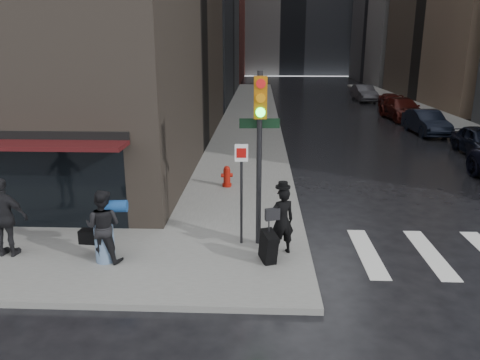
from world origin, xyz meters
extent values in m
plane|color=black|center=(0.00, 0.00, 0.00)|extent=(140.00, 140.00, 0.00)
cube|color=slate|center=(0.00, 27.00, 0.07)|extent=(4.00, 50.00, 0.15)
cube|color=slate|center=(13.50, 27.00, 0.07)|extent=(3.00, 50.00, 0.15)
cube|color=silver|center=(3.50, 1.00, 0.01)|extent=(0.50, 3.00, 0.01)
cube|color=silver|center=(5.10, 1.00, 0.01)|extent=(0.50, 3.00, 0.01)
imported|color=black|center=(1.26, 0.58, 1.00)|extent=(0.73, 0.60, 1.70)
cylinder|color=black|center=(1.26, 0.58, 1.87)|extent=(0.36, 0.36, 0.05)
cylinder|color=black|center=(1.26, 0.58, 1.93)|extent=(0.23, 0.23, 0.14)
cube|color=black|center=(1.02, 0.43, 1.23)|extent=(0.38, 0.24, 0.30)
cube|color=black|center=(0.93, 0.03, 0.55)|extent=(0.50, 0.72, 0.86)
cylinder|color=black|center=(0.93, 0.03, 1.00)|extent=(0.03, 0.03, 0.40)
imported|color=black|center=(-2.99, -0.07, 1.04)|extent=(0.93, 0.76, 1.79)
cube|color=black|center=(-3.38, 0.15, 0.69)|extent=(0.56, 0.34, 0.33)
cylinder|color=navy|center=(-2.68, 0.03, 1.52)|extent=(0.56, 0.33, 0.29)
imported|color=black|center=(-5.48, 0.16, 1.14)|extent=(1.18, 0.53, 1.98)
cylinder|color=black|center=(0.68, 1.17, 2.36)|extent=(0.13, 0.13, 4.43)
cube|color=#AA630B|center=(0.69, 0.92, 3.97)|extent=(0.32, 0.22, 1.00)
cylinder|color=red|center=(0.70, 0.81, 4.30)|extent=(0.22, 0.07, 0.22)
cylinder|color=orange|center=(0.70, 0.81, 3.97)|extent=(0.22, 0.07, 0.22)
cylinder|color=#19E533|center=(0.70, 0.81, 3.64)|extent=(0.22, 0.07, 0.22)
cylinder|color=black|center=(0.24, 1.14, 1.48)|extent=(0.07, 0.07, 2.66)
cube|color=white|center=(0.24, 1.11, 2.59)|extent=(0.33, 0.04, 0.44)
cube|color=black|center=(0.68, 1.25, 3.31)|extent=(1.00, 0.09, 0.24)
cylinder|color=maroon|center=(-0.50, 6.23, 0.20)|extent=(0.34, 0.34, 0.11)
cylinder|color=maroon|center=(-0.50, 6.23, 0.47)|extent=(0.25, 0.25, 0.63)
sphere|color=maroon|center=(-0.50, 6.23, 0.81)|extent=(0.23, 0.23, 0.23)
cylinder|color=maroon|center=(-0.50, 6.23, 0.57)|extent=(0.44, 0.22, 0.15)
imported|color=black|center=(10.60, 17.93, 0.71)|extent=(1.76, 4.41, 1.43)
imported|color=#3D100C|center=(10.79, 23.58, 0.76)|extent=(2.51, 5.38, 1.52)
imported|color=#400E0C|center=(11.51, 29.23, 0.67)|extent=(1.72, 3.97, 1.33)
imported|color=#3B3A3F|center=(10.47, 34.88, 0.76)|extent=(1.86, 4.67, 1.51)
camera|label=1|loc=(0.69, -10.21, 5.18)|focal=35.00mm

